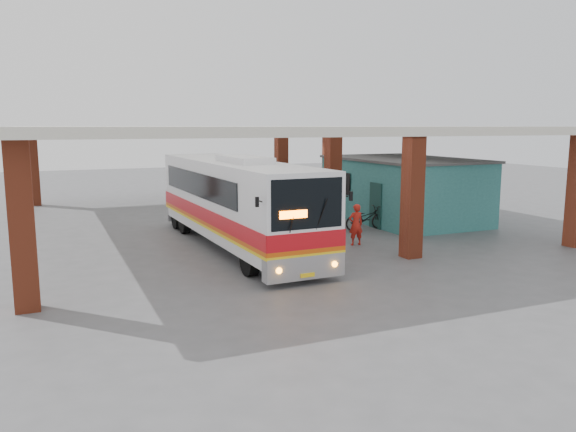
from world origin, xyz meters
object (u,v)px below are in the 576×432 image
at_px(coach_bus, 236,202).
at_px(pedestrian, 356,225).
at_px(motorcycle, 365,218).
at_px(red_chair, 332,207).

relative_size(coach_bus, pedestrian, 7.53).
relative_size(motorcycle, red_chair, 2.42).
distance_m(coach_bus, red_chair, 9.41).
relative_size(pedestrian, red_chair, 1.93).
bearing_deg(motorcycle, red_chair, -10.07).
xyz_separation_m(coach_bus, pedestrian, (4.46, -1.54, -0.96)).
relative_size(coach_bus, motorcycle, 5.99).
distance_m(motorcycle, pedestrian, 3.41).
height_order(coach_bus, red_chair, coach_bus).
distance_m(coach_bus, pedestrian, 4.82).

